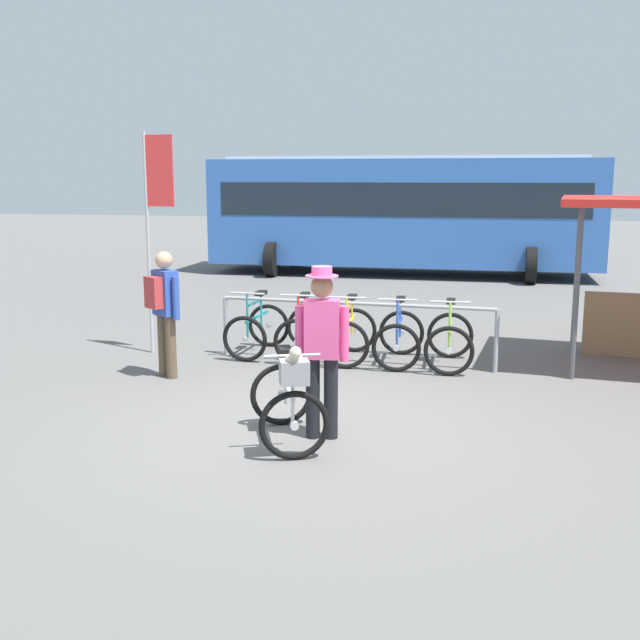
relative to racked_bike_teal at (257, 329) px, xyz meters
The scene contains 12 objects.
ground_plane 3.48m from the racked_bike_teal, 63.89° to the right, with size 80.00×80.00×0.00m, color #605E5B.
bike_rack_rail 1.55m from the racked_bike_teal, ahead, with size 3.90×0.27×0.88m.
racked_bike_teal is the anchor object (origin of this frame).
racked_bike_red 0.70m from the racked_bike_teal, ahead, with size 0.74×1.15×0.97m.
racked_bike_yellow 1.40m from the racked_bike_teal, ahead, with size 0.71×1.13×0.97m.
racked_bike_blue 2.10m from the racked_bike_teal, ahead, with size 0.70×1.12×0.97m.
racked_bike_lime 2.80m from the racked_bike_teal, ahead, with size 0.70×1.14×0.98m.
featured_bicycle 3.93m from the racked_bike_teal, 68.51° to the right, with size 1.01×1.26×1.09m.
person_with_featured_bike 3.81m from the racked_bike_teal, 63.19° to the right, with size 0.53×0.32×1.72m.
pedestrian_with_backpack 1.79m from the racked_bike_teal, 116.96° to the right, with size 0.48×0.45×1.64m.
bus_distant 9.90m from the racked_bike_teal, 83.84° to the left, with size 10.00×3.41×3.08m.
banner_flag 2.35m from the racked_bike_teal, behind, with size 0.45×0.05×3.20m.
Camera 1 is at (1.72, -7.38, 2.58)m, focal length 42.77 mm.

